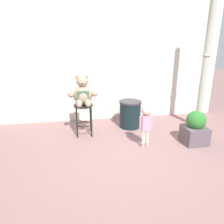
% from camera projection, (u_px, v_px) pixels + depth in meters
% --- Properties ---
extents(ground_plane, '(24.00, 24.00, 0.00)m').
position_uv_depth(ground_plane, '(127.00, 155.00, 3.92)').
color(ground_plane, '#82615E').
extents(building_wall, '(6.02, 0.30, 3.62)m').
position_uv_depth(building_wall, '(108.00, 50.00, 5.43)').
color(building_wall, beige).
rests_on(building_wall, ground_plane).
extents(bar_stool_with_teddy, '(0.42, 0.42, 0.71)m').
position_uv_depth(bar_stool_with_teddy, '(84.00, 113.00, 4.67)').
color(bar_stool_with_teddy, '#1F2B2A').
rests_on(bar_stool_with_teddy, ground_plane).
extents(teddy_bear, '(0.63, 0.57, 0.66)m').
position_uv_depth(teddy_bear, '(83.00, 94.00, 4.50)').
color(teddy_bear, '#9F806B').
rests_on(teddy_bear, bar_stool_with_teddy).
extents(child_walking, '(0.27, 0.22, 0.86)m').
position_uv_depth(child_walking, '(146.00, 117.00, 4.07)').
color(child_walking, '#CE9C9E').
rests_on(child_walking, ground_plane).
extents(trash_bin, '(0.54, 0.54, 0.66)m').
position_uv_depth(trash_bin, '(130.00, 114.00, 5.17)').
color(trash_bin, black).
rests_on(trash_bin, ground_plane).
extents(lamppost, '(0.34, 0.34, 2.99)m').
position_uv_depth(lamppost, '(203.00, 79.00, 4.91)').
color(lamppost, '#ACA295').
rests_on(lamppost, ground_plane).
extents(planter_with_shrub, '(0.46, 0.46, 0.70)m').
position_uv_depth(planter_with_shrub, '(195.00, 128.00, 4.32)').
color(planter_with_shrub, '#594D55').
rests_on(planter_with_shrub, ground_plane).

